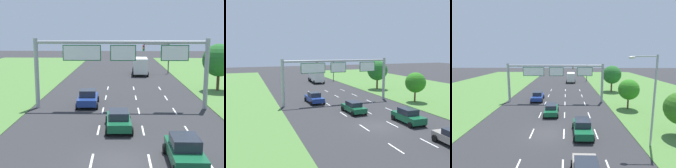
{
  "view_description": "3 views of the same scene",
  "coord_description": "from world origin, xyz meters",
  "views": [
    {
      "loc": [
        -0.02,
        -17.53,
        7.78
      ],
      "look_at": [
        -0.86,
        12.32,
        2.59
      ],
      "focal_mm": 50.0,
      "sensor_mm": 36.0,
      "label": 1
    },
    {
      "loc": [
        -13.57,
        -23.27,
        8.42
      ],
      "look_at": [
        -1.19,
        9.51,
        3.48
      ],
      "focal_mm": 40.0,
      "sensor_mm": 36.0,
      "label": 2
    },
    {
      "loc": [
        2.03,
        -17.88,
        8.44
      ],
      "look_at": [
        1.59,
        11.11,
        3.65
      ],
      "focal_mm": 28.0,
      "sensor_mm": 36.0,
      "label": 3
    }
  ],
  "objects": [
    {
      "name": "box_truck",
      "position": [
        3.4,
        37.36,
        1.64
      ],
      "size": [
        2.84,
        7.46,
        3.0
      ],
      "rotation": [
        0.0,
        0.0,
        -0.03
      ],
      "color": "silver",
      "rests_on": "ground_plane"
    },
    {
      "name": "sign_gantry",
      "position": [
        0.01,
        13.04,
        4.95
      ],
      "size": [
        17.24,
        0.44,
        7.0
      ],
      "color": "#9EA0A5",
      "rests_on": "ground_plane"
    },
    {
      "name": "car_mid_lane",
      "position": [
        -3.43,
        14.13,
        0.81
      ],
      "size": [
        2.37,
        4.54,
        1.66
      ],
      "rotation": [
        0.0,
        0.0,
        0.04
      ],
      "color": "navy",
      "rests_on": "ground_plane"
    },
    {
      "name": "lane_dashes_inner_right",
      "position": [
        1.75,
        3.0,
        0.0
      ],
      "size": [
        0.14,
        44.4,
        0.01
      ],
      "color": "white",
      "rests_on": "ground_plane"
    },
    {
      "name": "lane_dashes_slip",
      "position": [
        5.25,
        3.0,
        0.0
      ],
      "size": [
        0.14,
        44.4,
        0.01
      ],
      "color": "white",
      "rests_on": "ground_plane"
    },
    {
      "name": "car_near_red",
      "position": [
        3.74,
        -0.18,
        0.84
      ],
      "size": [
        2.08,
        4.34,
        1.69
      ],
      "rotation": [
        0.0,
        0.0,
        0.0
      ],
      "color": "#145633",
      "rests_on": "ground_plane"
    },
    {
      "name": "traffic_light_mast",
      "position": [
        6.64,
        38.77,
        3.87
      ],
      "size": [
        4.76,
        0.49,
        5.6
      ],
      "color": "#47494F",
      "rests_on": "ground_plane"
    },
    {
      "name": "roadside_tree_far",
      "position": [
        12.53,
        22.46,
        3.97
      ],
      "size": [
        4.19,
        4.19,
        6.08
      ],
      "color": "#513823",
      "rests_on": "ground_plane"
    },
    {
      "name": "lane_dashes_inner_left",
      "position": [
        -1.75,
        3.0,
        0.0
      ],
      "size": [
        0.14,
        44.4,
        0.01
      ],
      "color": "white",
      "rests_on": "ground_plane"
    },
    {
      "name": "car_lead_silver",
      "position": [
        -0.17,
        6.28,
        0.77
      ],
      "size": [
        2.25,
        4.27,
        1.51
      ],
      "rotation": [
        0.0,
        0.0,
        0.04
      ],
      "color": "#145633",
      "rests_on": "ground_plane"
    },
    {
      "name": "ground_plane",
      "position": [
        0.0,
        0.0,
        0.0
      ],
      "size": [
        200.0,
        200.0,
        0.0
      ],
      "primitive_type": "plane",
      "color": "#2D2D30"
    }
  ]
}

